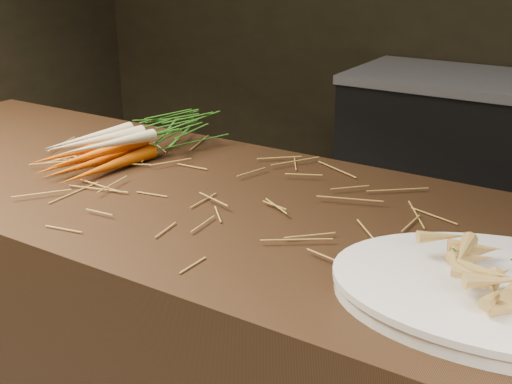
% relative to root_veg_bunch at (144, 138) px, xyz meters
% --- Properties ---
extents(straw_bedding, '(1.40, 0.60, 0.02)m').
position_rel_root_veg_bunch_xyz_m(straw_bedding, '(0.42, -0.13, -0.04)').
color(straw_bedding, '#AC7A3C').
rests_on(straw_bedding, main_counter).
extents(root_veg_bunch, '(0.21, 0.51, 0.09)m').
position_rel_root_veg_bunch_xyz_m(root_veg_bunch, '(0.00, 0.00, 0.00)').
color(root_veg_bunch, '#D05000').
rests_on(root_veg_bunch, main_counter).
extents(serving_platter, '(0.57, 0.45, 0.03)m').
position_rel_root_veg_bunch_xyz_m(serving_platter, '(0.90, -0.25, -0.03)').
color(serving_platter, white).
rests_on(serving_platter, main_counter).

